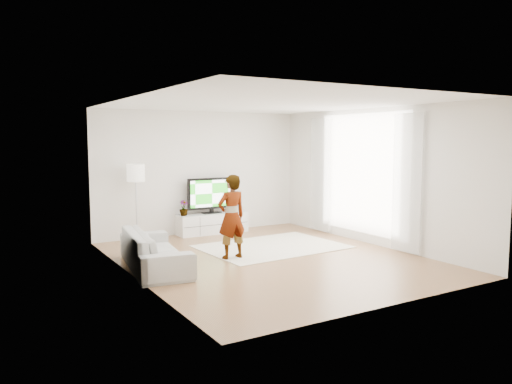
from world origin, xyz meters
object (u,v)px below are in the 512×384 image
television (212,194)px  rug (272,247)px  media_console (212,223)px  sofa (155,250)px  player (232,217)px  floor_lamp (136,176)px

television → rug: television is taller
media_console → television: (0.00, 0.03, 0.68)m
sofa → television: bearing=-34.8°
media_console → rug: media_console is taller
media_console → player: player is taller
television → player: 2.58m
sofa → floor_lamp: floor_lamp is taller
media_console → player: (-0.78, -2.43, 0.54)m
sofa → media_console: bearing=-35.2°
media_console → floor_lamp: 2.14m
television → player: size_ratio=0.77×
floor_lamp → player: bearing=-66.8°
rug → floor_lamp: (-2.18, 1.89, 1.39)m
television → sofa: size_ratio=0.54×
media_console → rug: size_ratio=0.60×
rug → player: (-1.17, -0.47, 0.77)m
television → rug: (0.39, -1.98, -0.90)m
media_console → player: 2.61m
player → television: bearing=-111.4°
television → sofa: (-2.21, -2.39, -0.59)m
media_console → floor_lamp: bearing=-177.9°
rug → television: bearing=101.1°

